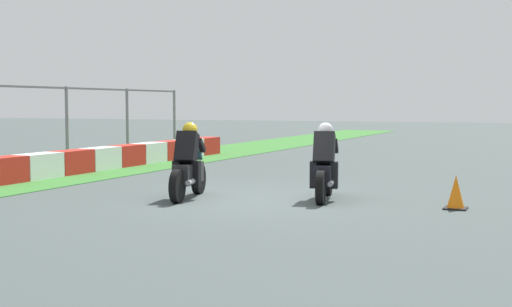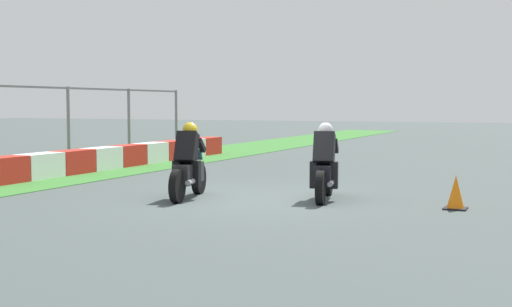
% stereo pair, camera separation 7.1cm
% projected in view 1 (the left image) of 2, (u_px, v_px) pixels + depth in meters
% --- Properties ---
extents(ground_plane, '(120.00, 120.00, 0.00)m').
position_uv_depth(ground_plane, '(254.00, 199.00, 13.96)').
color(ground_plane, '#45504E').
extents(track_barrier, '(22.09, 0.60, 0.64)m').
position_uv_depth(track_barrier, '(1.00, 171.00, 16.43)').
color(track_barrier, red).
rests_on(track_barrier, ground_plane).
extents(rider_lane_a, '(2.03, 0.64, 1.51)m').
position_uv_depth(rider_lane_a, '(325.00, 168.00, 13.83)').
color(rider_lane_a, black).
rests_on(rider_lane_a, ground_plane).
extents(rider_lane_b, '(2.03, 0.63, 1.51)m').
position_uv_depth(rider_lane_b, '(188.00, 167.00, 14.04)').
color(rider_lane_b, black).
rests_on(rider_lane_b, ground_plane).
extents(traffic_cone, '(0.40, 0.40, 0.61)m').
position_uv_depth(traffic_cone, '(456.00, 193.00, 12.61)').
color(traffic_cone, black).
rests_on(traffic_cone, ground_plane).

